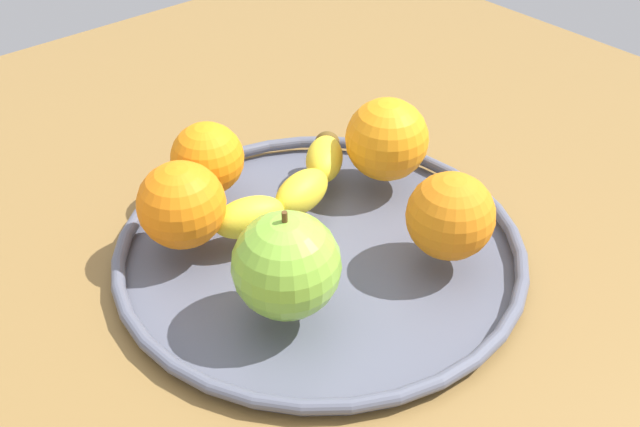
% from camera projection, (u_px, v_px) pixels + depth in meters
% --- Properties ---
extents(ground_plane, '(1.17, 1.17, 0.04)m').
position_uv_depth(ground_plane, '(320.00, 274.00, 0.67)').
color(ground_plane, olive).
extents(fruit_bowl, '(0.36, 0.36, 0.02)m').
position_uv_depth(fruit_bowl, '(320.00, 249.00, 0.65)').
color(fruit_bowl, '#535666').
rests_on(fruit_bowl, ground_plane).
extents(banana, '(0.18, 0.09, 0.04)m').
position_uv_depth(banana, '(295.00, 186.00, 0.68)').
color(banana, yellow).
rests_on(banana, fruit_bowl).
extents(apple, '(0.08, 0.08, 0.09)m').
position_uv_depth(apple, '(286.00, 265.00, 0.56)').
color(apple, '#84BE39').
rests_on(apple, fruit_bowl).
extents(orange_center, '(0.08, 0.08, 0.08)m').
position_uv_depth(orange_center, '(387.00, 139.00, 0.70)').
color(orange_center, orange).
rests_on(orange_center, fruit_bowl).
extents(orange_back_left, '(0.07, 0.07, 0.07)m').
position_uv_depth(orange_back_left, '(450.00, 216.00, 0.61)').
color(orange_back_left, orange).
rests_on(orange_back_left, fruit_bowl).
extents(orange_front_left, '(0.08, 0.08, 0.08)m').
position_uv_depth(orange_front_left, '(182.00, 205.00, 0.62)').
color(orange_front_left, orange).
rests_on(orange_front_left, fruit_bowl).
extents(orange_back_right, '(0.07, 0.07, 0.07)m').
position_uv_depth(orange_back_right, '(208.00, 158.00, 0.69)').
color(orange_back_right, orange).
rests_on(orange_back_right, fruit_bowl).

